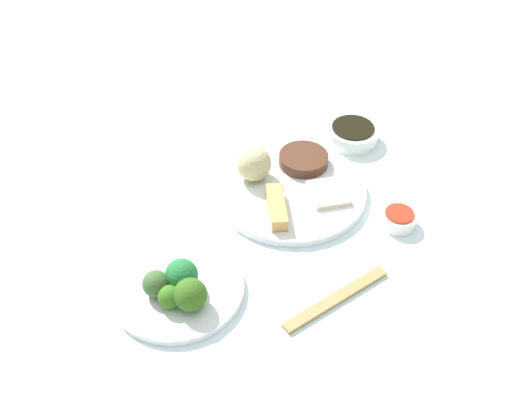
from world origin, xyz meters
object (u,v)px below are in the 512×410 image
(chopsticks_pair, at_px, (338,299))
(soy_sauce_bowl, at_px, (353,134))
(broccoli_plate, at_px, (179,288))
(sauce_ramekin_sweet_and_sour, at_px, (400,220))
(main_plate, at_px, (292,190))

(chopsticks_pair, bearing_deg, soy_sauce_bowl, 81.21)
(soy_sauce_bowl, bearing_deg, chopsticks_pair, -98.79)
(broccoli_plate, bearing_deg, sauce_ramekin_sweet_and_sour, 22.64)
(main_plate, height_order, sauce_ramekin_sweet_and_sour, sauce_ramekin_sweet_and_sour)
(broccoli_plate, xyz_separation_m, soy_sauce_bowl, (0.33, 0.42, 0.01))
(broccoli_plate, distance_m, soy_sauce_bowl, 0.53)
(soy_sauce_bowl, bearing_deg, broccoli_plate, -128.14)
(chopsticks_pair, bearing_deg, sauce_ramekin_sweet_and_sour, 54.53)
(chopsticks_pair, bearing_deg, main_plate, 104.72)
(main_plate, distance_m, chopsticks_pair, 0.27)
(main_plate, height_order, broccoli_plate, main_plate)
(main_plate, relative_size, chopsticks_pair, 1.40)
(main_plate, xyz_separation_m, sauce_ramekin_sweet_and_sour, (0.20, -0.08, 0.01))
(main_plate, distance_m, broccoli_plate, 0.31)
(soy_sauce_bowl, xyz_separation_m, chopsticks_pair, (-0.07, -0.44, -0.01))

